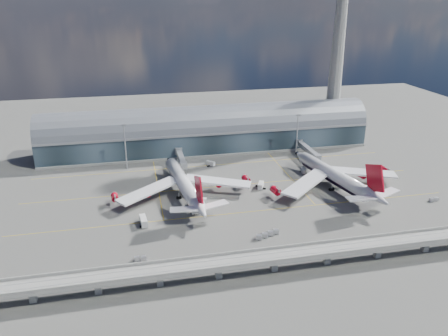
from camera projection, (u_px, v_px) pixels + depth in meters
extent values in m
plane|color=#474744|center=(237.00, 203.00, 204.30)|extent=(500.00, 500.00, 0.00)
cube|color=gold|center=(242.00, 212.00, 195.21)|extent=(200.00, 0.25, 0.01)
cube|color=gold|center=(228.00, 186.00, 222.46)|extent=(200.00, 0.25, 0.01)
cube|color=gold|center=(216.00, 165.00, 249.71)|extent=(200.00, 0.25, 0.01)
cube|color=gold|center=(157.00, 184.00, 224.71)|extent=(0.25, 80.00, 0.01)
cube|color=gold|center=(286.00, 173.00, 238.38)|extent=(0.25, 80.00, 0.01)
cube|color=#1D2931|center=(208.00, 139.00, 272.55)|extent=(200.00, 28.00, 14.00)
cylinder|color=slate|center=(207.00, 128.00, 269.95)|extent=(200.00, 28.00, 28.00)
cube|color=gray|center=(212.00, 134.00, 257.24)|extent=(200.00, 1.00, 1.20)
cube|color=gray|center=(208.00, 148.00, 274.91)|extent=(200.00, 30.00, 1.20)
cube|color=gray|center=(330.00, 132.00, 294.79)|extent=(18.00, 18.00, 8.00)
cone|color=gray|center=(336.00, 71.00, 279.62)|extent=(10.00, 10.00, 90.00)
cube|color=gray|center=(275.00, 257.00, 152.31)|extent=(220.00, 8.50, 1.20)
cube|color=gray|center=(278.00, 261.00, 148.27)|extent=(220.00, 0.40, 1.20)
cube|color=gray|center=(271.00, 248.00, 155.53)|extent=(220.00, 0.40, 1.20)
cube|color=gray|center=(276.00, 258.00, 150.71)|extent=(220.00, 0.12, 0.12)
cube|color=gray|center=(273.00, 253.00, 153.43)|extent=(220.00, 0.12, 0.12)
cube|color=gray|center=(33.00, 295.00, 137.80)|extent=(2.20, 2.20, 5.00)
cube|color=gray|center=(98.00, 287.00, 141.70)|extent=(2.20, 2.20, 5.00)
cube|color=gray|center=(160.00, 279.00, 145.61)|extent=(2.20, 2.20, 5.00)
cube|color=gray|center=(219.00, 271.00, 149.51)|extent=(2.20, 2.20, 5.00)
cube|color=gray|center=(274.00, 264.00, 153.42)|extent=(2.20, 2.20, 5.00)
cube|color=gray|center=(327.00, 258.00, 157.33)|extent=(2.20, 2.20, 5.00)
cube|color=gray|center=(377.00, 251.00, 161.23)|extent=(2.20, 2.20, 5.00)
cube|color=gray|center=(425.00, 245.00, 165.14)|extent=(2.20, 2.20, 5.00)
cylinder|color=gray|center=(125.00, 147.00, 239.86)|extent=(0.70, 0.70, 25.00)
cube|color=gray|center=(123.00, 125.00, 235.16)|extent=(3.00, 0.40, 1.00)
cylinder|color=gray|center=(297.00, 136.00, 259.38)|extent=(0.70, 0.70, 25.00)
cube|color=gray|center=(298.00, 115.00, 254.68)|extent=(3.00, 0.40, 1.00)
cylinder|color=white|center=(183.00, 183.00, 210.50)|extent=(12.54, 53.98, 6.47)
cone|color=white|center=(170.00, 162.00, 236.75)|extent=(7.35, 8.77, 6.47)
cone|color=white|center=(201.00, 210.00, 182.17)|extent=(7.81, 12.78, 6.47)
cube|color=#BC081B|center=(199.00, 190.00, 181.89)|extent=(2.08, 12.09, 13.38)
cube|color=white|center=(149.00, 191.00, 203.99)|extent=(31.42, 25.14, 2.61)
cube|color=white|center=(218.00, 181.00, 214.06)|extent=(33.28, 19.44, 2.61)
cylinder|color=#BC081B|center=(147.00, 193.00, 206.25)|extent=(3.79, 5.39, 3.23)
cylinder|color=#BC081B|center=(115.00, 197.00, 201.78)|extent=(3.79, 5.39, 3.23)
cylinder|color=#BC081B|center=(218.00, 183.00, 216.70)|extent=(3.79, 5.39, 3.23)
cylinder|color=#BC081B|center=(246.00, 179.00, 221.17)|extent=(3.79, 5.39, 3.23)
cylinder|color=gray|center=(175.00, 177.00, 228.89)|extent=(0.51, 0.51, 3.03)
cylinder|color=gray|center=(179.00, 196.00, 207.74)|extent=(0.61, 0.61, 3.03)
cylinder|color=gray|center=(192.00, 194.00, 209.67)|extent=(0.61, 0.61, 3.03)
cylinder|color=black|center=(179.00, 198.00, 208.10)|extent=(2.38, 1.76, 1.52)
cylinder|color=black|center=(192.00, 196.00, 210.02)|extent=(2.38, 1.76, 1.52)
cylinder|color=white|center=(333.00, 174.00, 219.65)|extent=(16.53, 53.36, 6.37)
cone|color=white|center=(301.00, 156.00, 245.13)|extent=(7.95, 9.86, 6.37)
cone|color=white|center=(378.00, 198.00, 191.97)|extent=(8.80, 14.17, 6.37)
cube|color=#BC081B|center=(375.00, 178.00, 191.69)|extent=(3.30, 13.04, 14.55)
cube|color=white|center=(306.00, 183.00, 211.78)|extent=(31.25, 27.74, 2.72)
cube|color=white|center=(363.00, 172.00, 224.41)|extent=(34.27, 18.02, 2.72)
cylinder|color=black|center=(333.00, 178.00, 220.29)|extent=(14.54, 47.83, 5.42)
cylinder|color=#BC081B|center=(303.00, 185.00, 214.15)|extent=(4.51, 6.07, 3.52)
cylinder|color=#BC081B|center=(275.00, 190.00, 208.53)|extent=(4.51, 6.07, 3.52)
cylinder|color=#BC081B|center=(361.00, 174.00, 227.26)|extent=(4.51, 6.07, 3.52)
cylinder|color=#BC081B|center=(384.00, 170.00, 232.87)|extent=(4.51, 6.07, 3.52)
cylinder|color=gray|center=(311.00, 170.00, 237.42)|extent=(0.55, 0.55, 3.30)
cylinder|color=gray|center=(332.00, 188.00, 216.39)|extent=(0.66, 0.66, 3.30)
cylinder|color=gray|center=(343.00, 185.00, 218.98)|extent=(0.66, 0.66, 3.30)
cylinder|color=black|center=(332.00, 189.00, 216.78)|extent=(2.69, 2.08, 1.65)
cylinder|color=black|center=(343.00, 187.00, 219.36)|extent=(2.69, 2.08, 1.65)
cube|color=gray|center=(181.00, 158.00, 245.71)|extent=(3.00, 24.00, 3.00)
cube|color=gray|center=(184.00, 165.00, 234.81)|extent=(3.60, 3.60, 3.40)
cylinder|color=gray|center=(179.00, 151.00, 256.61)|extent=(4.40, 4.40, 4.00)
cylinder|color=gray|center=(184.00, 171.00, 236.11)|extent=(0.50, 0.50, 3.40)
cylinder|color=black|center=(184.00, 174.00, 236.61)|extent=(1.40, 0.80, 0.80)
cube|color=gray|center=(308.00, 150.00, 258.58)|extent=(3.00, 28.00, 3.00)
cube|color=gray|center=(317.00, 158.00, 245.87)|extent=(3.60, 3.60, 3.40)
cylinder|color=gray|center=(299.00, 142.00, 271.30)|extent=(4.40, 4.40, 4.00)
cylinder|color=gray|center=(317.00, 163.00, 247.16)|extent=(0.50, 0.50, 3.40)
cylinder|color=black|center=(317.00, 166.00, 247.66)|extent=(1.40, 0.80, 0.80)
cube|color=silver|center=(143.00, 221.00, 184.37)|extent=(3.38, 8.05, 2.91)
cylinder|color=black|center=(144.00, 221.00, 187.16)|extent=(2.88, 1.29, 1.01)
cylinder|color=black|center=(143.00, 226.00, 182.54)|extent=(2.88, 1.29, 1.01)
cube|color=silver|center=(198.00, 210.00, 193.86)|extent=(5.72, 2.87, 2.91)
cylinder|color=black|center=(202.00, 212.00, 194.60)|extent=(1.15, 2.85, 1.01)
cylinder|color=black|center=(194.00, 213.00, 194.07)|extent=(1.15, 2.85, 1.01)
cube|color=silver|center=(199.00, 201.00, 203.26)|extent=(7.12, 3.02, 2.24)
cylinder|color=black|center=(204.00, 202.00, 204.36)|extent=(1.10, 2.25, 0.78)
cylinder|color=black|center=(195.00, 203.00, 202.89)|extent=(1.10, 2.25, 0.78)
cube|color=silver|center=(261.00, 185.00, 219.35)|extent=(4.65, 6.39, 2.59)
cylinder|color=black|center=(258.00, 186.00, 221.18)|extent=(2.64, 1.89, 0.90)
cylinder|color=black|center=(263.00, 188.00, 218.36)|extent=(2.64, 1.89, 0.90)
cube|color=silver|center=(303.00, 171.00, 237.95)|extent=(2.77, 4.72, 2.30)
cylinder|color=black|center=(302.00, 171.00, 239.55)|extent=(2.32, 1.17, 0.80)
cylinder|color=black|center=(305.00, 173.00, 237.11)|extent=(2.32, 1.17, 0.80)
cube|color=silver|center=(210.00, 163.00, 248.14)|extent=(5.12, 5.12, 2.27)
cylinder|color=black|center=(212.00, 164.00, 249.82)|extent=(2.10, 2.10, 0.78)
cylinder|color=black|center=(209.00, 166.00, 247.21)|extent=(2.10, 2.10, 0.78)
cube|color=gray|center=(137.00, 260.00, 159.74)|extent=(2.36, 1.69, 0.28)
cube|color=#AEAEB3|center=(137.00, 258.00, 159.47)|extent=(1.98, 1.56, 1.40)
cube|color=gray|center=(144.00, 260.00, 160.01)|extent=(2.36, 1.69, 0.28)
cube|color=#AEAEB3|center=(144.00, 258.00, 159.73)|extent=(1.98, 1.56, 1.40)
cube|color=gray|center=(259.00, 239.00, 173.68)|extent=(3.02, 2.48, 0.33)
cube|color=#AEAEB3|center=(259.00, 237.00, 173.36)|extent=(2.58, 2.24, 1.63)
cube|color=gray|center=(265.00, 237.00, 175.03)|extent=(3.02, 2.48, 0.33)
cube|color=#AEAEB3|center=(265.00, 235.00, 174.71)|extent=(2.58, 2.24, 1.63)
cube|color=gray|center=(270.00, 235.00, 176.37)|extent=(3.02, 2.48, 0.33)
cube|color=#AEAEB3|center=(270.00, 233.00, 176.05)|extent=(2.58, 2.24, 1.63)
cube|color=gray|center=(276.00, 233.00, 177.72)|extent=(3.02, 2.48, 0.33)
cube|color=#AEAEB3|center=(276.00, 231.00, 177.40)|extent=(2.58, 2.24, 1.63)
cube|color=gray|center=(431.00, 201.00, 205.50)|extent=(2.43, 1.75, 0.29)
cube|color=#AEAEB3|center=(432.00, 200.00, 205.22)|extent=(2.04, 1.62, 1.43)
cube|color=gray|center=(436.00, 200.00, 206.21)|extent=(2.43, 1.75, 0.29)
cube|color=#AEAEB3|center=(436.00, 199.00, 205.93)|extent=(2.04, 1.62, 1.43)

